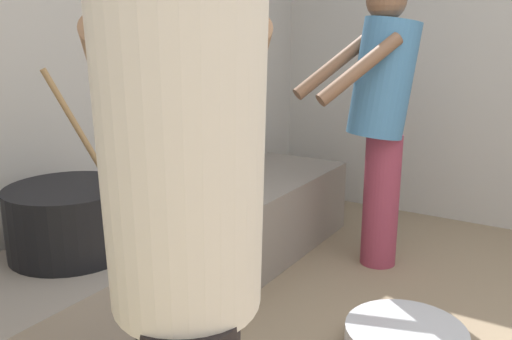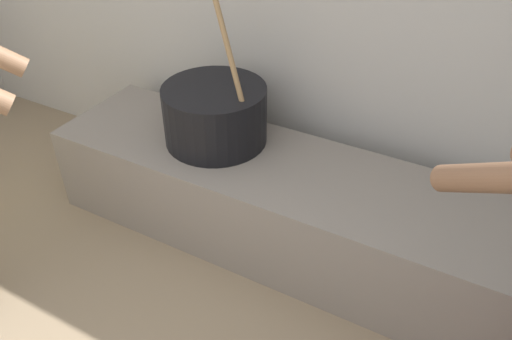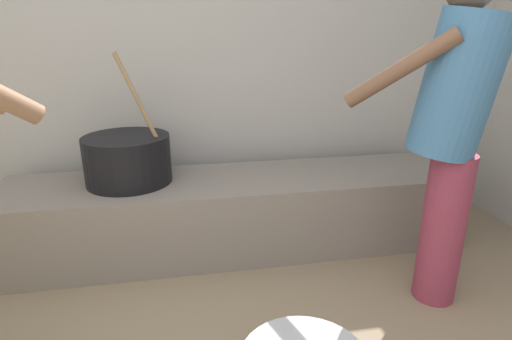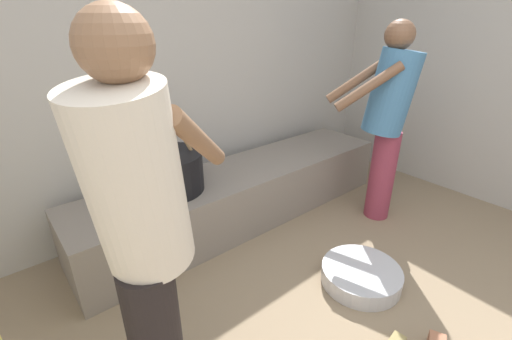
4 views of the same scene
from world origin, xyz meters
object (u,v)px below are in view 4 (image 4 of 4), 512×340
object	(u,v)px
cooking_pot_main	(168,172)
cook_in_cream_shirt	(143,228)
metal_mixing_bowl	(361,275)
cook_in_blue_shirt	(388,114)

from	to	relation	value
cooking_pot_main	cook_in_cream_shirt	distance (m)	1.26
cooking_pot_main	cook_in_cream_shirt	xyz separation A→B (m)	(-0.58, -1.06, 0.34)
metal_mixing_bowl	cook_in_cream_shirt	bearing A→B (deg)	176.05
cook_in_blue_shirt	metal_mixing_bowl	world-z (taller)	cook_in_blue_shirt
cook_in_blue_shirt	cook_in_cream_shirt	bearing A→B (deg)	-170.77
cook_in_cream_shirt	metal_mixing_bowl	distance (m)	1.57
cooking_pot_main	metal_mixing_bowl	xyz separation A→B (m)	(0.72, -1.15, -0.53)
cooking_pot_main	cook_in_cream_shirt	world-z (taller)	cook_in_cream_shirt
cook_in_blue_shirt	cook_in_cream_shirt	world-z (taller)	cook_in_cream_shirt
cook_in_cream_shirt	metal_mixing_bowl	xyz separation A→B (m)	(1.30, -0.09, -0.87)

